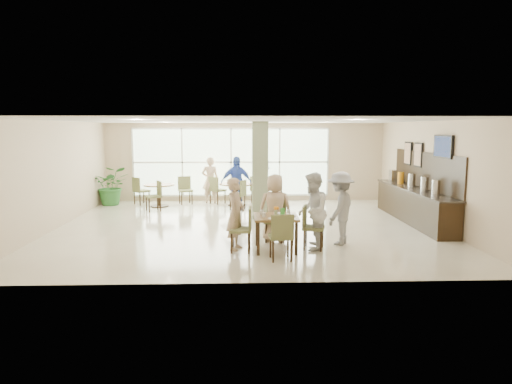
{
  "coord_description": "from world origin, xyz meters",
  "views": [
    {
      "loc": [
        -0.17,
        -11.95,
        2.6
      ],
      "look_at": [
        0.2,
        -1.2,
        1.1
      ],
      "focal_mm": 32.0,
      "sensor_mm": 36.0,
      "label": 1
    }
  ],
  "objects_px": {
    "round_table_left": "(159,190)",
    "teen_far": "(275,208)",
    "teen_right": "(312,211)",
    "adult_a": "(236,183)",
    "buffet_counter": "(414,202)",
    "teen_standing": "(340,208)",
    "teen_left": "(236,214)",
    "main_table": "(276,220)",
    "adult_b": "(262,181)",
    "potted_plant": "(112,186)",
    "round_table_right": "(236,188)",
    "adult_standing": "(210,180)"
  },
  "relations": [
    {
      "from": "main_table",
      "to": "potted_plant",
      "type": "relative_size",
      "value": 0.7
    },
    {
      "from": "potted_plant",
      "to": "teen_far",
      "type": "xyz_separation_m",
      "value": [
        5.2,
        -5.29,
        0.12
      ]
    },
    {
      "from": "teen_right",
      "to": "buffet_counter",
      "type": "bearing_deg",
      "value": 144.59
    },
    {
      "from": "teen_right",
      "to": "adult_a",
      "type": "bearing_deg",
      "value": -148.12
    },
    {
      "from": "potted_plant",
      "to": "teen_left",
      "type": "relative_size",
      "value": 0.85
    },
    {
      "from": "teen_standing",
      "to": "adult_standing",
      "type": "relative_size",
      "value": 1.01
    },
    {
      "from": "adult_a",
      "to": "teen_far",
      "type": "bearing_deg",
      "value": -84.26
    },
    {
      "from": "round_table_left",
      "to": "teen_right",
      "type": "bearing_deg",
      "value": -53.08
    },
    {
      "from": "buffet_counter",
      "to": "teen_far",
      "type": "distance_m",
      "value": 4.59
    },
    {
      "from": "buffet_counter",
      "to": "teen_far",
      "type": "relative_size",
      "value": 2.99
    },
    {
      "from": "potted_plant",
      "to": "teen_left",
      "type": "bearing_deg",
      "value": -54.29
    },
    {
      "from": "round_table_left",
      "to": "teen_standing",
      "type": "xyz_separation_m",
      "value": [
        4.97,
        -5.22,
        0.27
      ]
    },
    {
      "from": "round_table_right",
      "to": "teen_right",
      "type": "xyz_separation_m",
      "value": [
        1.67,
        -5.85,
        0.25
      ]
    },
    {
      "from": "potted_plant",
      "to": "teen_standing",
      "type": "distance_m",
      "value": 8.7
    },
    {
      "from": "teen_far",
      "to": "adult_standing",
      "type": "relative_size",
      "value": 0.97
    },
    {
      "from": "main_table",
      "to": "adult_b",
      "type": "relative_size",
      "value": 0.57
    },
    {
      "from": "main_table",
      "to": "adult_a",
      "type": "relative_size",
      "value": 0.54
    },
    {
      "from": "adult_a",
      "to": "round_table_left",
      "type": "bearing_deg",
      "value": 161.14
    },
    {
      "from": "round_table_left",
      "to": "teen_left",
      "type": "relative_size",
      "value": 0.65
    },
    {
      "from": "teen_standing",
      "to": "buffet_counter",
      "type": "bearing_deg",
      "value": 163.61
    },
    {
      "from": "teen_far",
      "to": "teen_standing",
      "type": "relative_size",
      "value": 0.95
    },
    {
      "from": "teen_far",
      "to": "teen_standing",
      "type": "bearing_deg",
      "value": 166.29
    },
    {
      "from": "round_table_left",
      "to": "teen_left",
      "type": "xyz_separation_m",
      "value": [
        2.62,
        -5.59,
        0.22
      ]
    },
    {
      "from": "adult_a",
      "to": "main_table",
      "type": "bearing_deg",
      "value": -86.58
    },
    {
      "from": "round_table_left",
      "to": "teen_far",
      "type": "xyz_separation_m",
      "value": [
        3.52,
        -4.9,
        0.23
      ]
    },
    {
      "from": "round_table_left",
      "to": "teen_right",
      "type": "distance_m",
      "value": 7.1
    },
    {
      "from": "teen_left",
      "to": "adult_standing",
      "type": "xyz_separation_m",
      "value": [
        -0.95,
        6.22,
        0.03
      ]
    },
    {
      "from": "teen_far",
      "to": "teen_left",
      "type": "bearing_deg",
      "value": 36.24
    },
    {
      "from": "teen_standing",
      "to": "main_table",
      "type": "bearing_deg",
      "value": -41.22
    },
    {
      "from": "main_table",
      "to": "teen_left",
      "type": "height_order",
      "value": "teen_left"
    },
    {
      "from": "main_table",
      "to": "adult_standing",
      "type": "distance_m",
      "value": 6.58
    },
    {
      "from": "main_table",
      "to": "teen_standing",
      "type": "xyz_separation_m",
      "value": [
        1.49,
        0.48,
        0.17
      ]
    },
    {
      "from": "teen_right",
      "to": "adult_standing",
      "type": "bearing_deg",
      "value": -143.93
    },
    {
      "from": "teen_right",
      "to": "round_table_right",
      "type": "bearing_deg",
      "value": -150.35
    },
    {
      "from": "buffet_counter",
      "to": "teen_standing",
      "type": "height_order",
      "value": "buffet_counter"
    },
    {
      "from": "teen_far",
      "to": "adult_a",
      "type": "bearing_deg",
      "value": -79.14
    },
    {
      "from": "main_table",
      "to": "buffet_counter",
      "type": "relative_size",
      "value": 0.2
    },
    {
      "from": "teen_standing",
      "to": "adult_a",
      "type": "height_order",
      "value": "adult_a"
    },
    {
      "from": "teen_left",
      "to": "teen_right",
      "type": "bearing_deg",
      "value": -74.68
    },
    {
      "from": "teen_far",
      "to": "round_table_left",
      "type": "bearing_deg",
      "value": -55.61
    },
    {
      "from": "main_table",
      "to": "teen_standing",
      "type": "bearing_deg",
      "value": 17.96
    },
    {
      "from": "teen_left",
      "to": "adult_b",
      "type": "height_order",
      "value": "adult_b"
    },
    {
      "from": "teen_left",
      "to": "adult_b",
      "type": "xyz_separation_m",
      "value": [
        0.86,
        5.73,
        0.04
      ]
    },
    {
      "from": "teen_far",
      "to": "adult_a",
      "type": "xyz_separation_m",
      "value": [
        -0.93,
        4.33,
        0.07
      ]
    },
    {
      "from": "teen_left",
      "to": "teen_right",
      "type": "distance_m",
      "value": 1.65
    },
    {
      "from": "round_table_right",
      "to": "adult_standing",
      "type": "xyz_separation_m",
      "value": [
        -0.92,
        0.44,
        0.23
      ]
    },
    {
      "from": "main_table",
      "to": "teen_right",
      "type": "xyz_separation_m",
      "value": [
        0.78,
        0.03,
        0.18
      ]
    },
    {
      "from": "round_table_left",
      "to": "round_table_right",
      "type": "xyz_separation_m",
      "value": [
        2.59,
        0.18,
        0.03
      ]
    },
    {
      "from": "teen_right",
      "to": "adult_b",
      "type": "bearing_deg",
      "value": -158.56
    },
    {
      "from": "main_table",
      "to": "teen_left",
      "type": "bearing_deg",
      "value": 172.88
    }
  ]
}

